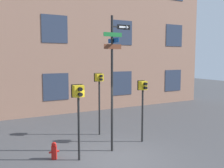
# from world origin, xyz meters

# --- Properties ---
(ground_plane) EXTENTS (60.00, 60.00, 0.00)m
(ground_plane) POSITION_xyz_m (0.00, 0.00, 0.00)
(ground_plane) COLOR #424244
(building_facade) EXTENTS (24.00, 0.63, 14.35)m
(building_facade) POSITION_xyz_m (0.00, 8.11, 7.17)
(building_facade) COLOR #936B56
(building_facade) RESTS_ON ground_plane
(street_sign_pole) EXTENTS (1.15, 0.82, 5.16)m
(street_sign_pole) POSITION_xyz_m (0.25, 0.67, 3.03)
(street_sign_pole) COLOR black
(street_sign_pole) RESTS_ON ground_plane
(pedestrian_signal_left) EXTENTS (0.42, 0.40, 2.69)m
(pedestrian_signal_left) POSITION_xyz_m (-1.25, 0.43, 2.14)
(pedestrian_signal_left) COLOR black
(pedestrian_signal_left) RESTS_ON ground_plane
(pedestrian_signal_right) EXTENTS (0.36, 0.40, 2.65)m
(pedestrian_signal_right) POSITION_xyz_m (1.85, 1.01, 2.06)
(pedestrian_signal_right) COLOR black
(pedestrian_signal_right) RESTS_ON ground_plane
(pedestrian_signal_across) EXTENTS (0.40, 0.40, 2.90)m
(pedestrian_signal_across) POSITION_xyz_m (0.65, 2.78, 2.26)
(pedestrian_signal_across) COLOR black
(pedestrian_signal_across) RESTS_ON ground_plane
(fire_hydrant) EXTENTS (0.36, 0.20, 0.62)m
(fire_hydrant) POSITION_xyz_m (-2.00, 0.95, 0.30)
(fire_hydrant) COLOR red
(fire_hydrant) RESTS_ON ground_plane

